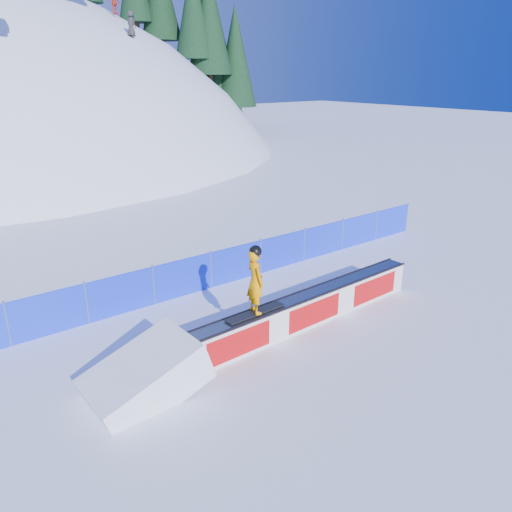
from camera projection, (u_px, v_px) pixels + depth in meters
ground at (277, 357)px, 12.12m from camera, size 160.00×160.00×0.00m
snow_hill at (6, 333)px, 49.67m from camera, size 64.00×64.00×64.00m
treeline at (179, 25)px, 51.36m from camera, size 19.05×12.90×20.12m
safety_fence at (184, 278)px, 15.26m from camera, size 22.05×0.05×1.30m
rail_box at (308, 309)px, 13.55m from camera, size 7.84×0.79×0.94m
snow_ramp at (147, 392)px, 10.81m from camera, size 2.64×1.70×1.62m
snowboarder at (255, 281)px, 11.98m from camera, size 1.70×0.66×1.76m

